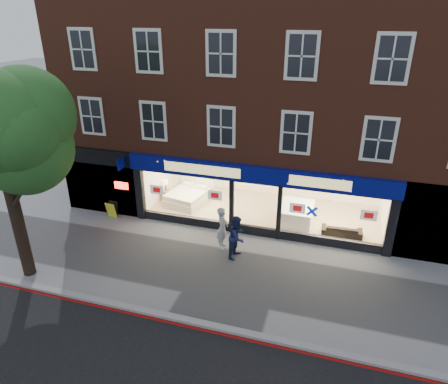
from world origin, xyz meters
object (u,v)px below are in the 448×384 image
at_px(display_bed, 189,196).
at_px(pedestrian_blue, 237,237).
at_px(pedestrian_grey, 222,228).
at_px(sofa, 342,231).
at_px(mattress_stack, 296,213).
at_px(a_board, 112,210).

relative_size(display_bed, pedestrian_blue, 1.38).
bearing_deg(display_bed, pedestrian_blue, -36.40).
bearing_deg(pedestrian_grey, sofa, -69.41).
height_order(mattress_stack, a_board, mattress_stack).
xyz_separation_m(mattress_stack, pedestrian_blue, (-1.88, -3.53, 0.43)).
bearing_deg(pedestrian_blue, pedestrian_grey, 70.48).
distance_m(display_bed, pedestrian_blue, 5.36).
height_order(display_bed, sofa, display_bed).
bearing_deg(a_board, display_bed, 43.46).
distance_m(display_bed, a_board, 3.86).
relative_size(display_bed, pedestrian_grey, 1.34).
bearing_deg(display_bed, mattress_stack, 6.83).
bearing_deg(pedestrian_blue, a_board, 87.97).
bearing_deg(mattress_stack, pedestrian_blue, -118.08).
bearing_deg(pedestrian_grey, display_bed, 34.24).
bearing_deg(sofa, pedestrian_blue, 31.97).
bearing_deg(a_board, pedestrian_blue, -8.34).
relative_size(sofa, pedestrian_blue, 0.95).
xyz_separation_m(display_bed, mattress_stack, (5.50, -0.40, 0.03)).
height_order(sofa, pedestrian_blue, pedestrian_blue).
height_order(display_bed, mattress_stack, display_bed).
xyz_separation_m(mattress_stack, pedestrian_grey, (-2.63, -3.09, 0.45)).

